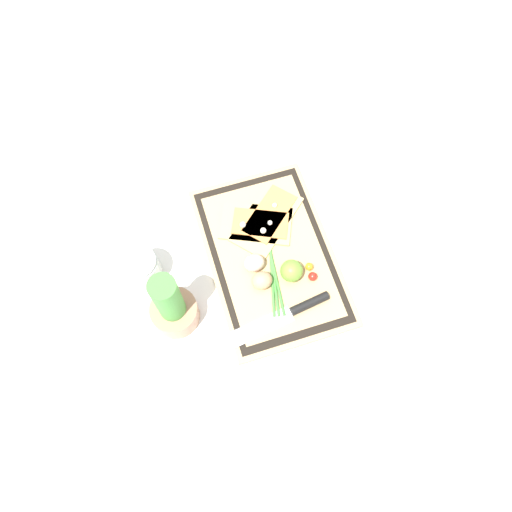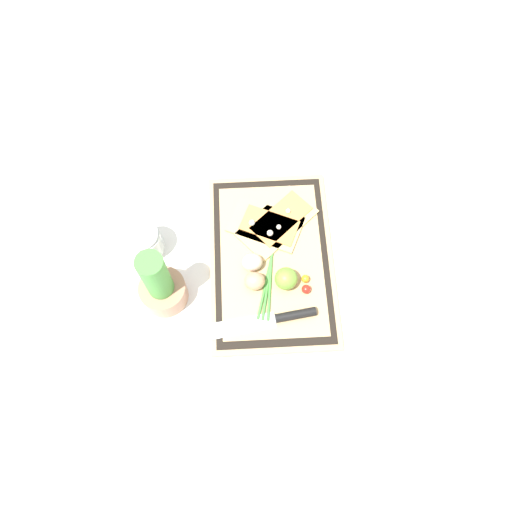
{
  "view_description": "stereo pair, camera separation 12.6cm",
  "coord_description": "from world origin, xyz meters",
  "px_view_note": "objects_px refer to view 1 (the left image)",
  "views": [
    {
      "loc": [
        -0.48,
        0.19,
        1.19
      ],
      "look_at": [
        0.0,
        0.04,
        0.03
      ],
      "focal_mm": 35.0,
      "sensor_mm": 36.0,
      "label": 1
    },
    {
      "loc": [
        -0.5,
        0.06,
        1.19
      ],
      "look_at": [
        0.0,
        0.04,
        0.03
      ],
      "focal_mm": 35.0,
      "sensor_mm": 36.0,
      "label": 2
    }
  ],
  "objects_px": {
    "pizza_slice_far": "(257,223)",
    "knife": "(289,313)",
    "egg_brown": "(262,281)",
    "herb_pot": "(172,307)",
    "lime": "(292,271)",
    "pizza_slice_near": "(267,218)",
    "cherry_tomato_red": "(313,276)",
    "egg_pink": "(254,263)",
    "sauce_jar": "(142,269)",
    "cherry_tomato_yellow": "(309,267)"
  },
  "relations": [
    {
      "from": "knife",
      "to": "lime",
      "type": "height_order",
      "value": "lime"
    },
    {
      "from": "cherry_tomato_yellow",
      "to": "sauce_jar",
      "type": "relative_size",
      "value": 0.22
    },
    {
      "from": "pizza_slice_far",
      "to": "sauce_jar",
      "type": "height_order",
      "value": "sauce_jar"
    },
    {
      "from": "egg_brown",
      "to": "cherry_tomato_red",
      "type": "distance_m",
      "value": 0.13
    },
    {
      "from": "lime",
      "to": "knife",
      "type": "bearing_deg",
      "value": 158.84
    },
    {
      "from": "lime",
      "to": "herb_pot",
      "type": "distance_m",
      "value": 0.3
    },
    {
      "from": "pizza_slice_far",
      "to": "knife",
      "type": "xyz_separation_m",
      "value": [
        -0.26,
        -0.0,
        0.0
      ]
    },
    {
      "from": "egg_pink",
      "to": "cherry_tomato_red",
      "type": "xyz_separation_m",
      "value": [
        -0.07,
        -0.13,
        -0.01
      ]
    },
    {
      "from": "egg_brown",
      "to": "sauce_jar",
      "type": "height_order",
      "value": "sauce_jar"
    },
    {
      "from": "lime",
      "to": "herb_pot",
      "type": "relative_size",
      "value": 0.25
    },
    {
      "from": "pizza_slice_far",
      "to": "cherry_tomato_red",
      "type": "bearing_deg",
      "value": -154.98
    },
    {
      "from": "cherry_tomato_yellow",
      "to": "sauce_jar",
      "type": "xyz_separation_m",
      "value": [
        0.11,
        0.4,
        0.01
      ]
    },
    {
      "from": "egg_brown",
      "to": "lime",
      "type": "distance_m",
      "value": 0.08
    },
    {
      "from": "knife",
      "to": "lime",
      "type": "distance_m",
      "value": 0.1
    },
    {
      "from": "egg_brown",
      "to": "cherry_tomato_red",
      "type": "height_order",
      "value": "egg_brown"
    },
    {
      "from": "egg_pink",
      "to": "lime",
      "type": "relative_size",
      "value": 0.92
    },
    {
      "from": "egg_brown",
      "to": "cherry_tomato_red",
      "type": "xyz_separation_m",
      "value": [
        -0.02,
        -0.13,
        -0.01
      ]
    },
    {
      "from": "egg_pink",
      "to": "cherry_tomato_yellow",
      "type": "distance_m",
      "value": 0.14
    },
    {
      "from": "knife",
      "to": "egg_pink",
      "type": "bearing_deg",
      "value": 16.76
    },
    {
      "from": "pizza_slice_far",
      "to": "sauce_jar",
      "type": "xyz_separation_m",
      "value": [
        -0.05,
        0.31,
        0.02
      ]
    },
    {
      "from": "pizza_slice_near",
      "to": "egg_brown",
      "type": "bearing_deg",
      "value": 157.78
    },
    {
      "from": "pizza_slice_near",
      "to": "pizza_slice_far",
      "type": "distance_m",
      "value": 0.03
    },
    {
      "from": "pizza_slice_far",
      "to": "pizza_slice_near",
      "type": "bearing_deg",
      "value": -78.1
    },
    {
      "from": "sauce_jar",
      "to": "cherry_tomato_yellow",
      "type": "bearing_deg",
      "value": -105.59
    },
    {
      "from": "egg_pink",
      "to": "herb_pot",
      "type": "xyz_separation_m",
      "value": [
        -0.07,
        0.22,
        0.04
      ]
    },
    {
      "from": "knife",
      "to": "egg_brown",
      "type": "height_order",
      "value": "egg_brown"
    },
    {
      "from": "egg_brown",
      "to": "herb_pot",
      "type": "relative_size",
      "value": 0.23
    },
    {
      "from": "cherry_tomato_yellow",
      "to": "herb_pot",
      "type": "xyz_separation_m",
      "value": [
        -0.02,
        0.35,
        0.05
      ]
    },
    {
      "from": "cherry_tomato_red",
      "to": "cherry_tomato_yellow",
      "type": "xyz_separation_m",
      "value": [
        0.03,
        -0.0,
        -0.0
      ]
    },
    {
      "from": "pizza_slice_near",
      "to": "egg_brown",
      "type": "relative_size",
      "value": 4.39
    },
    {
      "from": "pizza_slice_far",
      "to": "lime",
      "type": "xyz_separation_m",
      "value": [
        -0.16,
        -0.04,
        0.02
      ]
    },
    {
      "from": "pizza_slice_near",
      "to": "cherry_tomato_red",
      "type": "bearing_deg",
      "value": -163.74
    },
    {
      "from": "knife",
      "to": "sauce_jar",
      "type": "height_order",
      "value": "sauce_jar"
    },
    {
      "from": "knife",
      "to": "sauce_jar",
      "type": "xyz_separation_m",
      "value": [
        0.21,
        0.32,
        0.02
      ]
    },
    {
      "from": "egg_brown",
      "to": "herb_pot",
      "type": "xyz_separation_m",
      "value": [
        -0.02,
        0.22,
        0.04
      ]
    },
    {
      "from": "herb_pot",
      "to": "cherry_tomato_yellow",
      "type": "bearing_deg",
      "value": -86.82
    },
    {
      "from": "pizza_slice_far",
      "to": "lime",
      "type": "height_order",
      "value": "lime"
    },
    {
      "from": "lime",
      "to": "herb_pot",
      "type": "height_order",
      "value": "herb_pot"
    },
    {
      "from": "knife",
      "to": "sauce_jar",
      "type": "distance_m",
      "value": 0.38
    },
    {
      "from": "lime",
      "to": "sauce_jar",
      "type": "relative_size",
      "value": 0.61
    },
    {
      "from": "egg_brown",
      "to": "cherry_tomato_red",
      "type": "bearing_deg",
      "value": -100.54
    },
    {
      "from": "herb_pot",
      "to": "knife",
      "type": "bearing_deg",
      "value": -106.82
    },
    {
      "from": "lime",
      "to": "sauce_jar",
      "type": "xyz_separation_m",
      "value": [
        0.12,
        0.35,
        -0.0
      ]
    },
    {
      "from": "lime",
      "to": "egg_brown",
      "type": "bearing_deg",
      "value": 90.42
    },
    {
      "from": "herb_pot",
      "to": "sauce_jar",
      "type": "xyz_separation_m",
      "value": [
        0.13,
        0.05,
        -0.04
      ]
    },
    {
      "from": "cherry_tomato_red",
      "to": "egg_brown",
      "type": "bearing_deg",
      "value": 79.46
    },
    {
      "from": "sauce_jar",
      "to": "egg_pink",
      "type": "bearing_deg",
      "value": -103.62
    },
    {
      "from": "egg_brown",
      "to": "sauce_jar",
      "type": "xyz_separation_m",
      "value": [
        0.12,
        0.28,
        0.0
      ]
    },
    {
      "from": "cherry_tomato_yellow",
      "to": "egg_brown",
      "type": "bearing_deg",
      "value": 92.0
    },
    {
      "from": "cherry_tomato_red",
      "to": "cherry_tomato_yellow",
      "type": "height_order",
      "value": "cherry_tomato_red"
    }
  ]
}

